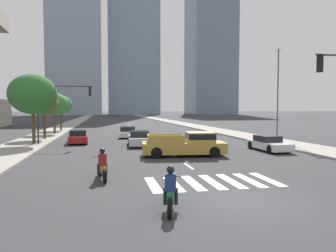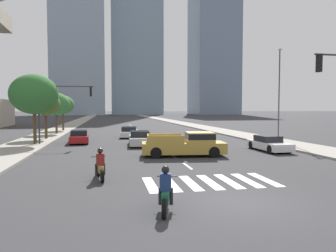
{
  "view_description": "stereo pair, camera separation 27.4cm",
  "coord_description": "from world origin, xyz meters",
  "views": [
    {
      "loc": [
        -4.77,
        -10.31,
        3.31
      ],
      "look_at": [
        0.0,
        13.07,
        2.0
      ],
      "focal_mm": 33.59,
      "sensor_mm": 36.0,
      "label": 1
    },
    {
      "loc": [
        -4.5,
        -10.36,
        3.31
      ],
      "look_at": [
        0.0,
        13.07,
        2.0
      ],
      "focal_mm": 33.59,
      "sensor_mm": 36.0,
      "label": 2
    }
  ],
  "objects": [
    {
      "name": "street_lamp_east",
      "position": [
        12.08,
        18.0,
        5.31
      ],
      "size": [
        0.5,
        0.24,
        9.09
      ],
      "color": "#3F3F42",
      "rests_on": "sidewalk_east"
    },
    {
      "name": "traffic_signal_far",
      "position": [
        -8.73,
        19.54,
        4.04
      ],
      "size": [
        5.11,
        0.28,
        5.61
      ],
      "color": "#333335",
      "rests_on": "sidewalk_west"
    },
    {
      "name": "street_tree_nearest",
      "position": [
        -10.98,
        19.64,
        4.61
      ],
      "size": [
        4.21,
        4.21,
        6.26
      ],
      "color": "#4C3823",
      "rests_on": "sidewalk_west"
    },
    {
      "name": "crosswalk_near",
      "position": [
        0.0,
        3.07,
        0.0
      ],
      "size": [
        5.85,
        2.92,
        0.01
      ],
      "color": "silver",
      "rests_on": "ground"
    },
    {
      "name": "sedan_red_0",
      "position": [
        -7.25,
        21.04,
        0.58
      ],
      "size": [
        1.95,
        4.56,
        1.25
      ],
      "rotation": [
        0.0,
        0.0,
        1.63
      ],
      "color": "maroon",
      "rests_on": "ground"
    },
    {
      "name": "office_tower_right_skyline",
      "position": [
        56.86,
        167.49,
        37.91
      ],
      "size": [
        24.58,
        26.76,
        76.87
      ],
      "color": "slate",
      "rests_on": "ground"
    },
    {
      "name": "street_tree_fourth",
      "position": [
        -10.98,
        37.98,
        3.88
      ],
      "size": [
        3.23,
        3.23,
        5.12
      ],
      "color": "#4C3823",
      "rests_on": "sidewalk_west"
    },
    {
      "name": "office_tower_center_skyline",
      "position": [
        11.89,
        171.38,
        53.73
      ],
      "size": [
        28.25,
        20.7,
        119.4
      ],
      "color": "#7A93A8",
      "rests_on": "ground"
    },
    {
      "name": "motorcycle_lead",
      "position": [
        -4.88,
        4.57,
        0.58
      ],
      "size": [
        0.7,
        2.11,
        1.49
      ],
      "rotation": [
        0.0,
        0.0,
        1.71
      ],
      "color": "black",
      "rests_on": "ground"
    },
    {
      "name": "pickup_truck",
      "position": [
        0.97,
        10.88,
        0.81
      ],
      "size": [
        5.97,
        2.66,
        1.67
      ],
      "rotation": [
        0.0,
        0.0,
        -0.1
      ],
      "color": "#B28E38",
      "rests_on": "ground"
    },
    {
      "name": "sedan_white_3",
      "position": [
        7.97,
        12.32,
        0.55
      ],
      "size": [
        1.83,
        4.38,
        1.19
      ],
      "rotation": [
        0.0,
        0.0,
        -1.55
      ],
      "color": "silver",
      "rests_on": "ground"
    },
    {
      "name": "lane_divider_center",
      "position": [
        0.0,
        31.07,
        0.0
      ],
      "size": [
        0.14,
        50.0,
        0.01
      ],
      "color": "silver",
      "rests_on": "ground"
    },
    {
      "name": "sidewalk_east",
      "position": [
        11.78,
        30.0,
        0.07
      ],
      "size": [
        4.0,
        260.0,
        0.15
      ],
      "primitive_type": "cube",
      "color": "gray",
      "rests_on": "ground"
    },
    {
      "name": "street_tree_third",
      "position": [
        -10.98,
        31.82,
        3.9
      ],
      "size": [
        3.38,
        3.38,
        5.2
      ],
      "color": "#4C3823",
      "rests_on": "sidewalk_west"
    },
    {
      "name": "sidewalk_west",
      "position": [
        -11.78,
        30.0,
        0.07
      ],
      "size": [
        4.0,
        260.0,
        0.15
      ],
      "primitive_type": "cube",
      "color": "gray",
      "rests_on": "ground"
    },
    {
      "name": "sedan_white_1",
      "position": [
        -2.08,
        26.04,
        0.57
      ],
      "size": [
        2.29,
        4.37,
        1.24
      ],
      "rotation": [
        0.0,
        0.0,
        1.47
      ],
      "color": "silver",
      "rests_on": "ground"
    },
    {
      "name": "sedan_silver_2",
      "position": [
        -1.7,
        17.79,
        0.61
      ],
      "size": [
        2.14,
        4.81,
        1.33
      ],
      "rotation": [
        0.0,
        0.0,
        1.51
      ],
      "color": "#B7BABF",
      "rests_on": "ground"
    },
    {
      "name": "street_tree_second",
      "position": [
        -10.98,
        24.89,
        3.83
      ],
      "size": [
        2.98,
        2.98,
        4.97
      ],
      "color": "#4C3823",
      "rests_on": "sidewalk_west"
    },
    {
      "name": "motorcycle_trailing",
      "position": [
        -2.68,
        -0.47,
        0.58
      ],
      "size": [
        0.83,
        2.08,
        1.49
      ],
      "rotation": [
        0.0,
        0.0,
        1.33
      ],
      "color": "black",
      "rests_on": "ground"
    },
    {
      "name": "ground_plane",
      "position": [
        0.0,
        0.0,
        0.0
      ],
      "size": [
        800.0,
        800.0,
        0.0
      ],
      "primitive_type": "plane",
      "color": "#333335"
    }
  ]
}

